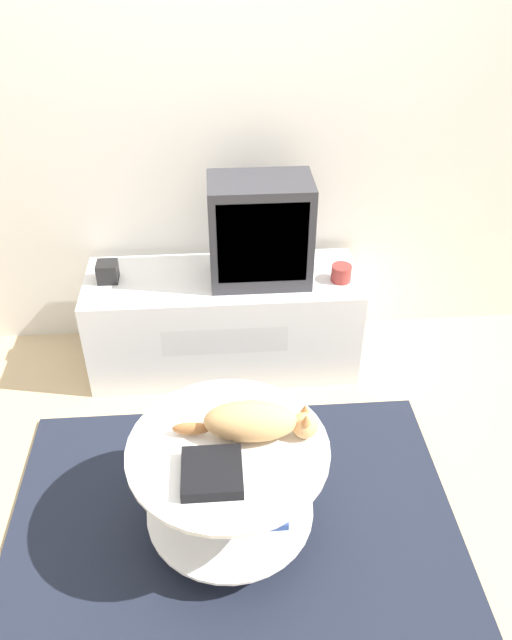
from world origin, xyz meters
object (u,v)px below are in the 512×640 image
at_px(dvd_box, 212,473).
at_px(speaker, 108,272).
at_px(cat, 255,421).
at_px(tv, 260,231).

bearing_deg(dvd_box, speaker, 111.53).
xyz_separation_m(speaker, dvd_box, (0.49, -1.24, -0.06)).
height_order(speaker, cat, cat).
relative_size(tv, dvd_box, 2.46).
bearing_deg(speaker, tv, -2.21).
distance_m(speaker, cat, 1.24).
distance_m(dvd_box, cat, 0.25).
relative_size(tv, cat, 0.97).
xyz_separation_m(tv, dvd_box, (-0.26, -1.22, -0.27)).
xyz_separation_m(dvd_box, cat, (0.16, 0.19, 0.05)).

